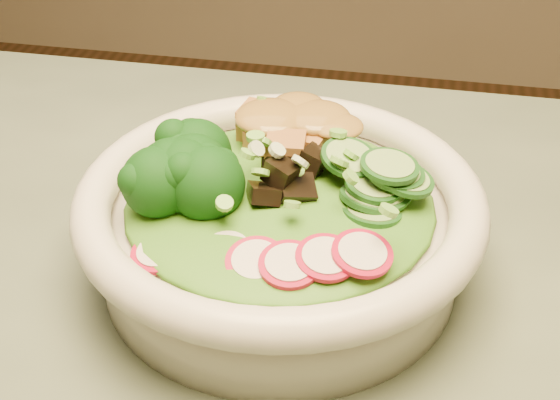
# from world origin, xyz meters

# --- Properties ---
(salad_bowl) EXTENTS (0.26, 0.26, 0.07)m
(salad_bowl) POSITION_xyz_m (0.08, 0.11, 0.79)
(salad_bowl) COLOR silver
(salad_bowl) RESTS_ON dining_table
(lettuce_bed) EXTENTS (0.20, 0.20, 0.02)m
(lettuce_bed) POSITION_xyz_m (0.08, 0.11, 0.81)
(lettuce_bed) COLOR #205C13
(lettuce_bed) RESTS_ON salad_bowl
(broccoli_florets) EXTENTS (0.09, 0.08, 0.04)m
(broccoli_florets) POSITION_xyz_m (0.02, 0.10, 0.82)
(broccoli_florets) COLOR black
(broccoli_florets) RESTS_ON salad_bowl
(radish_slices) EXTENTS (0.11, 0.05, 0.02)m
(radish_slices) POSITION_xyz_m (0.09, 0.04, 0.81)
(radish_slices) COLOR maroon
(radish_slices) RESTS_ON salad_bowl
(cucumber_slices) EXTENTS (0.08, 0.08, 0.03)m
(cucumber_slices) POSITION_xyz_m (0.14, 0.11, 0.82)
(cucumber_slices) COLOR #88AD60
(cucumber_slices) RESTS_ON salad_bowl
(mushroom_heap) EXTENTS (0.08, 0.08, 0.04)m
(mushroom_heap) POSITION_xyz_m (0.08, 0.12, 0.82)
(mushroom_heap) COLOR black
(mushroom_heap) RESTS_ON salad_bowl
(tofu_cubes) EXTENTS (0.09, 0.07, 0.03)m
(tofu_cubes) POSITION_xyz_m (0.08, 0.17, 0.82)
(tofu_cubes) COLOR brown
(tofu_cubes) RESTS_ON salad_bowl
(peanut_sauce) EXTENTS (0.07, 0.05, 0.02)m
(peanut_sauce) POSITION_xyz_m (0.08, 0.17, 0.83)
(peanut_sauce) COLOR brown
(peanut_sauce) RESTS_ON tofu_cubes
(scallion_garnish) EXTENTS (0.19, 0.19, 0.02)m
(scallion_garnish) POSITION_xyz_m (0.08, 0.11, 0.83)
(scallion_garnish) COLOR #6CB23F
(scallion_garnish) RESTS_ON salad_bowl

